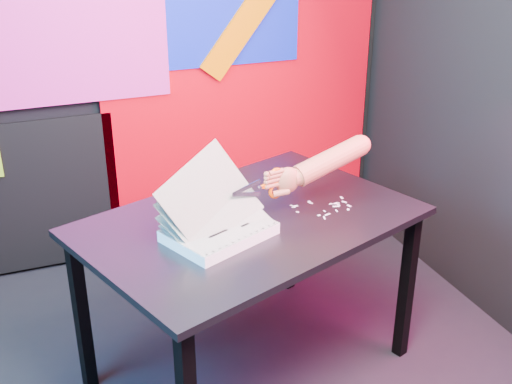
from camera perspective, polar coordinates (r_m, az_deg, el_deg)
name	(u,v)px	position (r m, az deg, el deg)	size (l,w,h in m)	color
room	(207,95)	(2.03, -4.40, 8.59)	(3.01, 3.01, 2.71)	black
backdrop	(139,95)	(3.52, -10.35, 8.51)	(2.88, 0.05, 2.08)	#C9000F
work_table	(250,236)	(2.59, -0.57, -3.94)	(1.51, 1.26, 0.75)	black
printout_stack	(219,230)	(2.41, -3.35, -3.35)	(0.47, 0.40, 0.35)	white
scissors	(272,184)	(2.50, 1.47, 0.70)	(0.23, 0.05, 0.13)	#A2A9B9
hand_forearm	(323,163)	(2.63, 6.01, 2.54)	(0.51, 0.15, 0.17)	#A54C36
paper_clippings	(326,207)	(2.66, 6.24, -1.30)	(0.24, 0.18, 0.00)	silver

